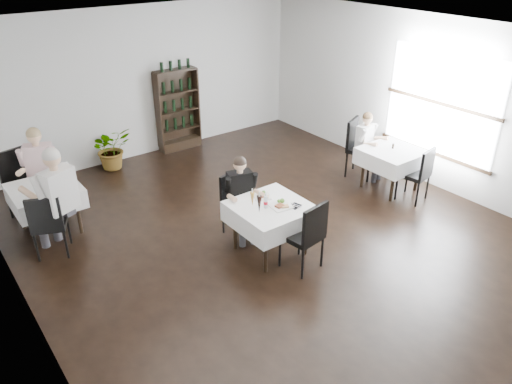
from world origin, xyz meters
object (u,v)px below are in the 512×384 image
(wine_shelf, at_px, (178,111))
(diner_main, at_px, (242,192))
(main_table, at_px, (270,214))
(potted_tree, at_px, (111,148))

(wine_shelf, height_order, diner_main, wine_shelf)
(wine_shelf, xyz_separation_m, main_table, (-0.90, -4.31, -0.23))
(main_table, relative_size, potted_tree, 1.23)
(main_table, bearing_deg, wine_shelf, 78.22)
(diner_main, bearing_deg, main_table, -80.68)
(main_table, bearing_deg, diner_main, 99.32)
(wine_shelf, bearing_deg, diner_main, -104.88)
(main_table, bearing_deg, potted_tree, 99.21)
(potted_tree, xyz_separation_m, diner_main, (0.59, -3.63, 0.35))
(wine_shelf, distance_m, potted_tree, 1.64)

